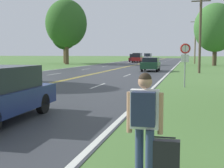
% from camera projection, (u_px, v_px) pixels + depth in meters
% --- Properties ---
extents(hitchhiker_person, '(0.56, 0.40, 1.65)m').
position_uv_depth(hitchhiker_person, '(144.00, 115.00, 4.72)').
color(hitchhiker_person, navy).
rests_on(hitchhiker_person, ground).
extents(suitcase, '(0.46, 0.18, 0.69)m').
position_uv_depth(suitcase, '(164.00, 161.00, 4.72)').
color(suitcase, black).
rests_on(suitcase, ground).
extents(traffic_sign, '(0.60, 0.10, 2.50)m').
position_uv_depth(traffic_sign, '(185.00, 54.00, 17.58)').
color(traffic_sign, gray).
rests_on(traffic_sign, ground).
extents(utility_pole_midground, '(1.80, 0.24, 7.49)m').
position_uv_depth(utility_pole_midground, '(200.00, 33.00, 29.98)').
color(utility_pole_midground, brown).
rests_on(utility_pole_midground, ground).
extents(utility_pole_far, '(1.80, 0.24, 8.19)m').
position_uv_depth(utility_pole_far, '(195.00, 40.00, 56.67)').
color(utility_pole_far, brown).
rests_on(utility_pole_far, ground).
extents(tree_behind_sign, '(7.13, 7.13, 11.15)m').
position_uv_depth(tree_behind_sign, '(66.00, 24.00, 53.73)').
color(tree_behind_sign, brown).
rests_on(tree_behind_sign, ground).
extents(tree_right_cluster, '(5.13, 5.13, 8.53)m').
position_uv_depth(tree_right_cluster, '(64.00, 34.00, 59.97)').
color(tree_right_cluster, brown).
rests_on(tree_right_cluster, ground).
extents(tree_far_back, '(6.48, 6.48, 9.57)m').
position_uv_depth(tree_far_back, '(215.00, 28.00, 47.81)').
color(tree_far_back, '#473828').
rests_on(tree_far_back, ground).
extents(car_dark_green_sedan_approaching, '(1.83, 4.09, 1.47)m').
position_uv_depth(car_dark_green_sedan_approaching, '(151.00, 64.00, 33.50)').
color(car_dark_green_sedan_approaching, black).
rests_on(car_dark_green_sedan_approaching, ground).
extents(car_red_suv_mid_near, '(1.86, 4.12, 1.96)m').
position_uv_depth(car_red_suv_mid_near, '(137.00, 58.00, 64.23)').
color(car_red_suv_mid_near, black).
rests_on(car_red_suv_mid_near, ground).
extents(car_maroon_van_mid_far, '(2.01, 4.56, 1.76)m').
position_uv_depth(car_maroon_van_mid_far, '(135.00, 58.00, 69.63)').
color(car_maroon_van_mid_far, black).
rests_on(car_maroon_van_mid_far, ground).
extents(car_white_suv_receding, '(1.80, 4.84, 1.88)m').
position_uv_depth(car_white_suv_receding, '(148.00, 57.00, 82.54)').
color(car_white_suv_receding, black).
rests_on(car_white_suv_receding, ground).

